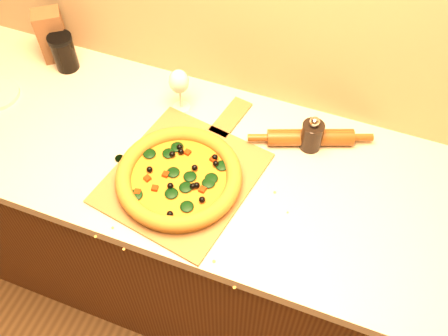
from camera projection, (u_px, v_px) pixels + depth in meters
The scene contains 10 objects.
cabinet at pixel (235, 244), 1.88m from camera, with size 2.80×0.65×0.86m, color #44200E.
countertop at pixel (237, 174), 1.52m from camera, with size 2.84×0.68×0.04m, color beige.
pizza_peel at pixel (186, 173), 1.49m from camera, with size 0.46×0.62×0.01m.
pizza at pixel (179, 177), 1.45m from camera, with size 0.37×0.37×0.05m.
bottle_cap at pixel (120, 159), 1.53m from camera, with size 0.03×0.03×0.01m, color black.
pepper_grinder at pixel (312, 135), 1.52m from camera, with size 0.07×0.07×0.13m.
rolling_pin at pixel (310, 137), 1.55m from camera, with size 0.37×0.16×0.05m.
wine_glass at pixel (179, 83), 1.57m from camera, with size 0.06×0.06×0.16m.
paper_bag at pixel (52, 35), 1.74m from camera, with size 0.09×0.08×0.19m, color brown.
dark_jar at pixel (64, 52), 1.72m from camera, with size 0.08×0.08×0.13m.
Camera 1 is at (0.28, 0.57, 2.11)m, focal length 40.00 mm.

